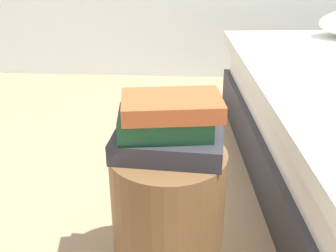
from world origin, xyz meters
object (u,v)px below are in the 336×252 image
Objects in this scene: book_charcoal at (168,143)px; book_rust at (172,106)px; book_forest at (165,123)px; side_table at (168,219)px.

book_charcoal is 1.14× the size of book_rust.
book_forest is (-0.01, 0.00, 0.06)m from book_charcoal.
book_charcoal is at bearing 140.74° from book_rust.
book_rust reaches higher than book_forest.
book_charcoal reaches higher than side_table.
book_charcoal is 1.20× the size of book_forest.
book_forest is at bearing 136.29° from side_table.
book_rust is at bearing -27.37° from book_charcoal.
book_rust is (0.01, -0.01, 0.11)m from book_charcoal.
book_rust reaches higher than side_table.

